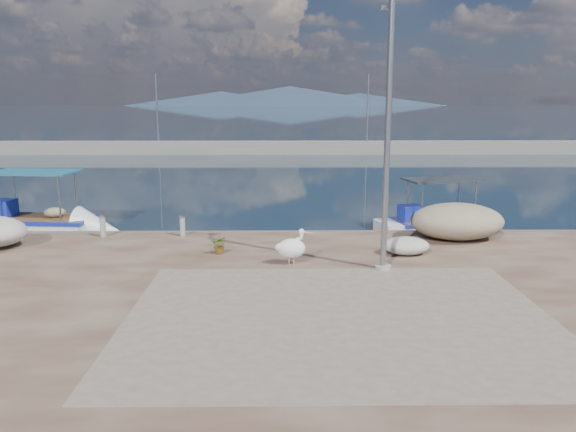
# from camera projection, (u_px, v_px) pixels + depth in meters

# --- Properties ---
(ground) EXTENTS (1400.00, 1400.00, 0.00)m
(ground) POSITION_uv_depth(u_px,v_px,m) (290.00, 293.00, 14.88)
(ground) COLOR #162635
(ground) RESTS_ON ground
(quay) EXTENTS (44.00, 22.00, 0.50)m
(quay) POSITION_uv_depth(u_px,v_px,m) (295.00, 404.00, 8.95)
(quay) COLOR #4D2C21
(quay) RESTS_ON ground
(quay_patch) EXTENTS (9.00, 7.00, 0.01)m
(quay_patch) POSITION_uv_depth(u_px,v_px,m) (339.00, 317.00, 11.85)
(quay_patch) COLOR gray
(quay_patch) RESTS_ON quay
(breakwater) EXTENTS (120.00, 2.20, 7.50)m
(breakwater) POSITION_uv_depth(u_px,v_px,m) (284.00, 148.00, 53.94)
(breakwater) COLOR gray
(breakwater) RESTS_ON ground
(mountains) EXTENTS (370.00, 280.00, 22.00)m
(mountains) POSITION_uv_depth(u_px,v_px,m) (285.00, 97.00, 649.71)
(mountains) COLOR #28384C
(mountains) RESTS_ON ground
(boat_left) EXTENTS (5.86, 2.33, 2.75)m
(boat_left) POSITION_uv_depth(u_px,v_px,m) (37.00, 226.00, 21.87)
(boat_left) COLOR white
(boat_left) RESTS_ON ground
(boat_right) EXTENTS (5.24, 2.66, 2.41)m
(boat_right) POSITION_uv_depth(u_px,v_px,m) (438.00, 227.00, 21.83)
(boat_right) COLOR white
(boat_right) RESTS_ON ground
(pelican) EXTENTS (1.05, 0.52, 1.02)m
(pelican) POSITION_uv_depth(u_px,v_px,m) (292.00, 248.00, 15.61)
(pelican) COLOR tan
(pelican) RESTS_ON quay
(lamp_post) EXTENTS (0.44, 0.96, 7.00)m
(lamp_post) POSITION_uv_depth(u_px,v_px,m) (387.00, 147.00, 14.67)
(lamp_post) COLOR gray
(lamp_post) RESTS_ON quay
(bollard_near) EXTENTS (0.24, 0.24, 0.72)m
(bollard_near) POSITION_uv_depth(u_px,v_px,m) (182.00, 225.00, 18.94)
(bollard_near) COLOR gray
(bollard_near) RESTS_ON quay
(bollard_far) EXTENTS (0.25, 0.25, 0.77)m
(bollard_far) POSITION_uv_depth(u_px,v_px,m) (103.00, 225.00, 18.81)
(bollard_far) COLOR gray
(bollard_far) RESTS_ON quay
(potted_plant) EXTENTS (0.55, 0.49, 0.55)m
(potted_plant) POSITION_uv_depth(u_px,v_px,m) (220.00, 245.00, 16.76)
(potted_plant) COLOR #33722D
(potted_plant) RESTS_ON quay
(net_pile_d) EXTENTS (1.39, 1.04, 0.52)m
(net_pile_d) POSITION_uv_depth(u_px,v_px,m) (406.00, 246.00, 16.70)
(net_pile_d) COLOR silver
(net_pile_d) RESTS_ON quay
(net_pile_c) EXTENTS (3.06, 2.18, 1.20)m
(net_pile_c) POSITION_uv_depth(u_px,v_px,m) (457.00, 221.00, 18.48)
(net_pile_c) COLOR #C1AE8F
(net_pile_c) RESTS_ON quay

